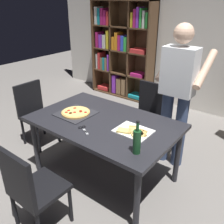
{
  "coord_description": "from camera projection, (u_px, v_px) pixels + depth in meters",
  "views": [
    {
      "loc": [
        1.55,
        -1.85,
        1.99
      ],
      "look_at": [
        0.0,
        0.15,
        0.8
      ],
      "focal_mm": 39.39,
      "sensor_mm": 36.0,
      "label": 1
    }
  ],
  "objects": [
    {
      "name": "chair_near_camera",
      "position": [
        31.0,
        187.0,
        2.11
      ],
      "size": [
        0.42,
        0.42,
        0.9
      ],
      "color": "black",
      "rests_on": "ground_plane"
    },
    {
      "name": "person_serving_pizza",
      "position": [
        178.0,
        90.0,
        2.89
      ],
      "size": [
        0.55,
        0.54,
        1.75
      ],
      "color": "#38476B",
      "rests_on": "ground_plane"
    },
    {
      "name": "ground_plane",
      "position": [
        105.0,
        175.0,
        3.03
      ],
      "size": [
        12.0,
        12.0,
        0.0
      ],
      "primitive_type": "plane",
      "color": "gray"
    },
    {
      "name": "pizza_slices_on_towel",
      "position": [
        134.0,
        131.0,
        2.47
      ],
      "size": [
        0.36,
        0.28,
        0.03
      ],
      "color": "white",
      "rests_on": "dining_table"
    },
    {
      "name": "wine_bottle",
      "position": [
        137.0,
        141.0,
        2.11
      ],
      "size": [
        0.07,
        0.07,
        0.32
      ],
      "color": "#194723",
      "rests_on": "dining_table"
    },
    {
      "name": "chair_far_side",
      "position": [
        148.0,
        110.0,
        3.53
      ],
      "size": [
        0.42,
        0.42,
        0.9
      ],
      "color": "black",
      "rests_on": "ground_plane"
    },
    {
      "name": "pepperoni_pizza_on_tray",
      "position": [
        76.0,
        113.0,
        2.86
      ],
      "size": [
        0.39,
        0.39,
        0.04
      ],
      "color": "#2D2D33",
      "rests_on": "dining_table"
    },
    {
      "name": "chair_left_end",
      "position": [
        35.0,
        110.0,
        3.53
      ],
      "size": [
        0.42,
        0.42,
        0.9
      ],
      "color": "black",
      "rests_on": "ground_plane"
    },
    {
      "name": "dining_table",
      "position": [
        104.0,
        126.0,
        2.74
      ],
      "size": [
        1.61,
        1.01,
        0.75
      ],
      "color": "#232328",
      "rests_on": "ground_plane"
    },
    {
      "name": "kitchen_scissors",
      "position": [
        83.0,
        129.0,
        2.54
      ],
      "size": [
        0.2,
        0.13,
        0.01
      ],
      "color": "silver",
      "rests_on": "dining_table"
    },
    {
      "name": "bookshelf",
      "position": [
        122.0,
        50.0,
        5.14
      ],
      "size": [
        1.4,
        0.35,
        1.95
      ],
      "color": "#513823",
      "rests_on": "ground_plane"
    },
    {
      "name": "back_wall",
      "position": [
        198.0,
        34.0,
        4.3
      ],
      "size": [
        6.4,
        0.1,
        2.8
      ],
      "primitive_type": "cube",
      "color": "silver",
      "rests_on": "ground_plane"
    }
  ]
}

